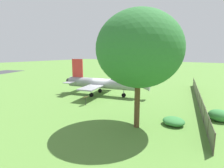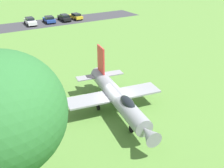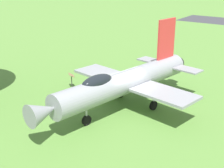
{
  "view_description": "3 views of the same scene",
  "coord_description": "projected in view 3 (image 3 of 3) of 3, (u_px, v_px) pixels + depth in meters",
  "views": [
    {
      "loc": [
        19.77,
        16.0,
        6.29
      ],
      "look_at": [
        2.81,
        3.75,
        2.5
      ],
      "focal_mm": 28.41,
      "sensor_mm": 36.0,
      "label": 1
    },
    {
      "loc": [
        2.98,
        20.39,
        13.33
      ],
      "look_at": [
        0.3,
        -0.89,
        2.6
      ],
      "focal_mm": 41.15,
      "sensor_mm": 36.0,
      "label": 2
    },
    {
      "loc": [
        -15.31,
        10.03,
        8.49
      ],
      "look_at": [
        0.47,
        0.7,
        1.64
      ],
      "focal_mm": 50.06,
      "sensor_mm": 36.0,
      "label": 3
    }
  ],
  "objects": [
    {
      "name": "info_plaque",
      "position": [
        71.0,
        77.0,
        23.17
      ],
      "size": [
        0.69,
        0.55,
        1.14
      ],
      "color": "#333333",
      "rests_on": "ground_plane"
    },
    {
      "name": "display_jet",
      "position": [
        122.0,
        83.0,
        19.24
      ],
      "size": [
        9.23,
        12.67,
        5.26
      ],
      "rotation": [
        0.0,
        0.0,
        1.83
      ],
      "color": "gray",
      "rests_on": "ground_plane"
    },
    {
      "name": "ground_plane",
      "position": [
        125.0,
        108.0,
        20.1
      ],
      "size": [
        200.0,
        200.0,
        0.0
      ],
      "primitive_type": "plane",
      "color": "#568438"
    }
  ]
}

